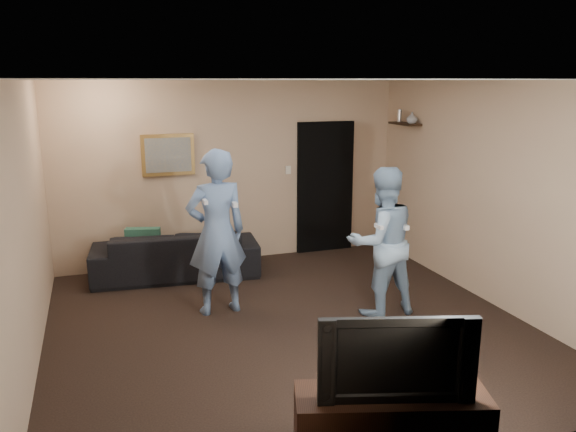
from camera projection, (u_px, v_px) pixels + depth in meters
name	position (u px, v px, depth m)	size (l,w,h in m)	color
ground	(289.00, 325.00, 6.10)	(5.00, 5.00, 0.00)	black
ceiling	(289.00, 80.00, 5.49)	(5.00, 5.00, 0.04)	silver
wall_back	(232.00, 173.00, 8.09)	(5.00, 0.04, 2.60)	tan
wall_front	(420.00, 293.00, 3.50)	(5.00, 0.04, 2.60)	tan
wall_left	(24.00, 229.00, 5.00)	(0.04, 5.00, 2.60)	tan
wall_right	(489.00, 194.00, 6.59)	(0.04, 5.00, 2.60)	tan
sofa	(176.00, 253.00, 7.59)	(2.20, 0.86, 0.64)	black
throw_pillow	(143.00, 245.00, 7.42)	(0.45, 0.14, 0.45)	#174738
painting_frame	(168.00, 155.00, 7.71)	(0.72, 0.05, 0.57)	olive
painting_canvas	(168.00, 155.00, 7.69)	(0.62, 0.01, 0.47)	slate
doorway	(325.00, 187.00, 8.59)	(0.90, 0.06, 2.00)	black
light_switch	(288.00, 170.00, 8.34)	(0.08, 0.02, 0.12)	silver
wall_shelf	(405.00, 124.00, 8.05)	(0.20, 0.60, 0.03)	black
shelf_vase	(412.00, 118.00, 7.85)	(0.15, 0.15, 0.16)	#A3A3A7
shelf_figurine	(399.00, 116.00, 8.17)	(0.06, 0.06, 0.18)	#B4B4B8
tv_console	(391.00, 425.00, 3.92)	(1.34, 0.43, 0.48)	black
television	(394.00, 353.00, 3.79)	(1.06, 0.14, 0.61)	black
wii_player_left	(217.00, 233.00, 6.26)	(0.73, 0.55, 1.88)	#6582AF
wii_player_right	(381.00, 242.00, 6.25)	(0.84, 0.66, 1.69)	#8CACCC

